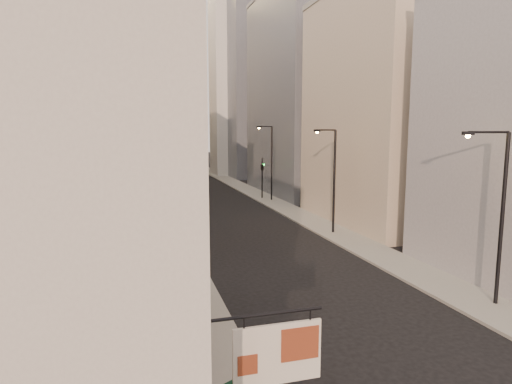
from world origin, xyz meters
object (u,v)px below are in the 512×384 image
Objects in this scene: streetlamp_far at (270,159)px; white_tower at (233,77)px; streetlamp_near at (498,208)px; traffic_light_left at (160,177)px; streetlamp_mid at (332,175)px; traffic_light_right at (262,167)px; clock_tower at (169,88)px.

white_tower is at bearing 60.25° from streetlamp_far.
white_tower is 67.92m from streetlamp_near.
traffic_light_left is (-12.77, -2.83, -1.50)m from streetlamp_far.
traffic_light_left is (-13.12, 29.57, -1.07)m from streetlamp_near.
streetlamp_mid is 19.03m from traffic_light_left.
white_tower is 8.30× the size of traffic_light_right.
white_tower reaches higher than traffic_light_left.
white_tower is 42.96m from traffic_light_left.
traffic_light_left is (-12.31, 14.46, -1.19)m from streetlamp_mid.
white_tower is at bearing 104.05° from streetlamp_near.
streetlamp_mid reaches higher than streetlamp_near.
streetlamp_near is at bearing -102.61° from streetlamp_mid.
streetlamp_mid is at bearing -83.80° from clock_tower.
streetlamp_mid is (7.10, -65.27, -12.91)m from clock_tower.
clock_tower is 81.82m from streetlamp_near.
clock_tower is at bearing 128.16° from white_tower.
streetlamp_near is 1.61× the size of traffic_light_left.
streetlamp_mid is at bearing -94.35° from white_tower.
white_tower is 8.30× the size of traffic_light_left.
clock_tower is 8.98× the size of traffic_light_left.
traffic_light_right is at bearing 107.98° from streetlamp_near.
streetlamp_mid is at bearing 89.63° from traffic_light_right.
white_tower is 53.26m from streetlamp_mid.
traffic_light_right is at bearing -177.30° from traffic_light_left.
traffic_light_right is (7.15, -46.07, -13.75)m from clock_tower.
streetlamp_near is 1.61× the size of traffic_light_right.
white_tower is 4.71× the size of streetlamp_far.
streetlamp_mid is (-0.81, 15.11, 0.12)m from streetlamp_near.
white_tower is 5.02× the size of streetlamp_mid.
traffic_light_left is at bearing 168.54° from streetlamp_far.
traffic_light_left is at bearing 114.74° from streetlamp_mid.
streetlamp_far is (0.46, 17.29, 0.31)m from streetlamp_mid.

